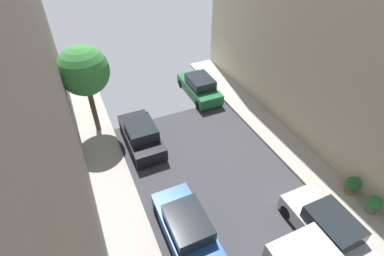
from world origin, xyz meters
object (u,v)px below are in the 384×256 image
at_px(parked_car_left_2, 187,228).
at_px(parked_car_left_3, 141,135).
at_px(parked_car_right_4, 200,87).
at_px(parked_car_right_3, 328,229).
at_px(street_tree_2, 84,71).
at_px(potted_plant_3, 352,185).
at_px(potted_plant_1, 374,204).

height_order(parked_car_left_2, parked_car_left_3, same).
xyz_separation_m(parked_car_left_2, parked_car_right_4, (5.40, 10.07, 0.00)).
xyz_separation_m(parked_car_right_3, street_tree_2, (-7.53, 11.54, 3.47)).
relative_size(parked_car_right_4, street_tree_2, 0.77).
height_order(parked_car_left_3, parked_car_right_3, same).
bearing_deg(parked_car_left_3, parked_car_right_3, -59.48).
bearing_deg(parked_car_left_3, parked_car_left_2, -90.00).
height_order(parked_car_right_4, potted_plant_3, parked_car_right_4).
distance_m(street_tree_2, potted_plant_1, 15.86).
distance_m(parked_car_right_4, potted_plant_3, 11.59).
bearing_deg(parked_car_right_4, potted_plant_3, -75.41).
distance_m(parked_car_right_3, street_tree_2, 14.21).
xyz_separation_m(street_tree_2, potted_plant_3, (10.45, -10.18, -3.54)).
bearing_deg(parked_car_right_3, parked_car_left_2, 155.17).
relative_size(parked_car_left_3, parked_car_right_4, 1.00).
bearing_deg(parked_car_right_4, parked_car_left_2, -118.20).
xyz_separation_m(parked_car_left_3, street_tree_2, (-2.13, 2.38, 3.47)).
height_order(parked_car_right_3, street_tree_2, street_tree_2).
bearing_deg(street_tree_2, parked_car_right_3, -56.88).
xyz_separation_m(parked_car_left_2, potted_plant_3, (8.32, -1.14, -0.08)).
relative_size(parked_car_right_4, potted_plant_1, 4.62).
distance_m(parked_car_right_4, street_tree_2, 8.35).
bearing_deg(potted_plant_3, parked_car_right_4, 104.59).
xyz_separation_m(parked_car_right_3, parked_car_right_4, (0.00, 12.57, 0.00)).
distance_m(parked_car_left_3, potted_plant_3, 11.40).
height_order(parked_car_left_3, potted_plant_3, parked_car_left_3).
bearing_deg(street_tree_2, parked_car_right_4, 7.78).
bearing_deg(parked_car_left_2, potted_plant_1, -15.97).
bearing_deg(potted_plant_3, parked_car_left_2, 172.20).
xyz_separation_m(parked_car_left_2, potted_plant_1, (8.29, -2.37, -0.06)).
height_order(parked_car_left_2, street_tree_2, street_tree_2).
relative_size(parked_car_right_3, parked_car_right_4, 1.00).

